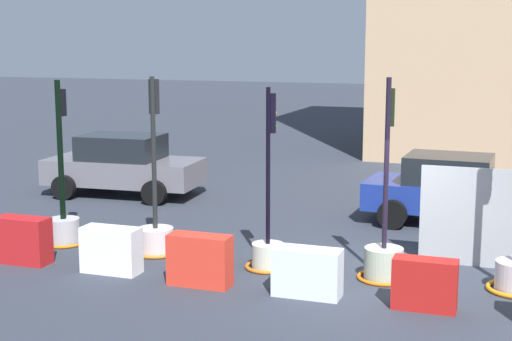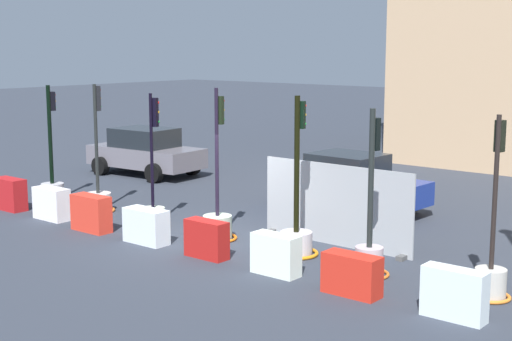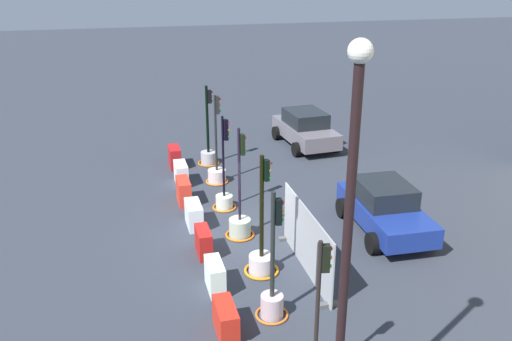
{
  "view_description": "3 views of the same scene",
  "coord_description": "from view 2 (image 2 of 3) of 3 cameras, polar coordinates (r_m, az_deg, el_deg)",
  "views": [
    {
      "loc": [
        2.29,
        -12.8,
        4.2
      ],
      "look_at": [
        -2.53,
        0.51,
        1.74
      ],
      "focal_mm": 52.82,
      "sensor_mm": 36.0,
      "label": 1
    },
    {
      "loc": [
        11.83,
        -12.59,
        4.54
      ],
      "look_at": [
        1.41,
        -0.14,
        1.83
      ],
      "focal_mm": 52.68,
      "sensor_mm": 36.0,
      "label": 2
    },
    {
      "loc": [
        14.87,
        -3.14,
        8.15
      ],
      "look_at": [
        -0.38,
        0.71,
        2.01
      ],
      "focal_mm": 37.61,
      "sensor_mm": 36.0,
      "label": 3
    }
  ],
  "objects": [
    {
      "name": "ground_plane",
      "position": [
        17.86,
        -3.19,
        -5.25
      ],
      "size": [
        120.0,
        120.0,
        0.0
      ],
      "primitive_type": "plane",
      "color": "#2E333E"
    },
    {
      "name": "traffic_light_0",
      "position": [
        22.85,
        -15.2,
        -0.91
      ],
      "size": [
        0.94,
        0.94,
        3.41
      ],
      "color": "#A8A7AE",
      "rests_on": "ground_plane"
    },
    {
      "name": "traffic_light_1",
      "position": [
        21.13,
        -11.89,
        -1.77
      ],
      "size": [
        0.9,
        0.9,
        3.51
      ],
      "color": "beige",
      "rests_on": "ground_plane"
    },
    {
      "name": "traffic_light_2",
      "position": [
        19.2,
        -7.81,
        -2.72
      ],
      "size": [
        0.86,
        0.86,
        3.37
      ],
      "color": "beige",
      "rests_on": "ground_plane"
    },
    {
      "name": "traffic_light_3",
      "position": [
        17.78,
        -2.94,
        -3.75
      ],
      "size": [
        0.93,
        0.93,
        3.58
      ],
      "color": "#A8B8A0",
      "rests_on": "ground_plane"
    },
    {
      "name": "traffic_light_4",
      "position": [
        16.47,
        3.08,
        -4.73
      ],
      "size": [
        0.99,
        0.99,
        3.49
      ],
      "color": "beige",
      "rests_on": "ground_plane"
    },
    {
      "name": "traffic_light_5",
      "position": [
        15.14,
        8.62,
        -5.61
      ],
      "size": [
        0.83,
        0.83,
        3.34
      ],
      "color": "#BBA7B0",
      "rests_on": "ground_plane"
    },
    {
      "name": "traffic_light_6",
      "position": [
        14.31,
        17.42,
        -7.19
      ],
      "size": [
        0.76,
        0.76,
        3.35
      ],
      "color": "#B4B1A9",
      "rests_on": "ground_plane"
    },
    {
      "name": "construction_barrier_0",
      "position": [
        22.02,
        -18.19,
        -1.71
      ],
      "size": [
        1.06,
        0.46,
        0.89
      ],
      "color": "#B0191C",
      "rests_on": "ground_plane"
    },
    {
      "name": "construction_barrier_1",
      "position": [
        20.49,
        -15.26,
        -2.45
      ],
      "size": [
        1.08,
        0.47,
        0.84
      ],
      "color": "white",
      "rests_on": "ground_plane"
    },
    {
      "name": "construction_barrier_2",
      "position": [
        18.97,
        -12.4,
        -3.19
      ],
      "size": [
        1.1,
        0.45,
        0.9
      ],
      "color": "red",
      "rests_on": "ground_plane"
    },
    {
      "name": "construction_barrier_3",
      "position": [
        17.61,
        -8.34,
        -4.19
      ],
      "size": [
        1.13,
        0.48,
        0.81
      ],
      "color": "silver",
      "rests_on": "ground_plane"
    },
    {
      "name": "construction_barrier_4",
      "position": [
        16.28,
        -3.77,
        -5.22
      ],
      "size": [
        1.01,
        0.4,
        0.82
      ],
      "color": "#AF1916",
      "rests_on": "ground_plane"
    },
    {
      "name": "construction_barrier_5",
      "position": [
        15.08,
        1.52,
        -6.39
      ],
      "size": [
        1.01,
        0.42,
        0.83
      ],
      "color": "white",
      "rests_on": "ground_plane"
    },
    {
      "name": "construction_barrier_6",
      "position": [
        14.01,
        7.29,
        -7.85
      ],
      "size": [
        1.09,
        0.46,
        0.77
      ],
      "color": "red",
      "rests_on": "ground_plane"
    },
    {
      "name": "construction_barrier_7",
      "position": [
        13.13,
        14.82,
        -9.05
      ],
      "size": [
        1.09,
        0.38,
        0.87
      ],
      "color": "silver",
      "rests_on": "ground_plane"
    },
    {
      "name": "car_grey_saloon",
      "position": [
        26.8,
        -8.39,
        1.43
      ],
      "size": [
        4.31,
        2.44,
        1.66
      ],
      "color": "slate",
      "rests_on": "ground_plane"
    },
    {
      "name": "car_blue_estate",
      "position": [
        20.82,
        7.23,
        -0.94
      ],
      "size": [
        4.12,
        2.26,
        1.6
      ],
      "color": "navy",
      "rests_on": "ground_plane"
    },
    {
      "name": "site_fence_panel",
      "position": [
        17.25,
        6.06,
        -2.77
      ],
      "size": [
        3.99,
        0.5,
        1.88
      ],
      "color": "#9BA0A5",
      "rests_on": "ground_plane"
    }
  ]
}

